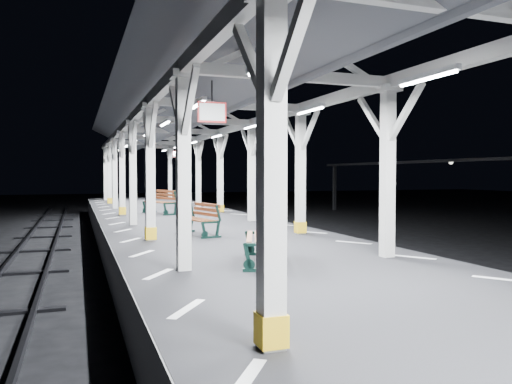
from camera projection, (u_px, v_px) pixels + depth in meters
ground at (256, 293)px, 10.95m from camera, size 120.00×120.00×0.00m
platform at (256, 270)px, 10.94m from camera, size 6.00×50.00×1.00m
hazard_stripes_left at (142, 254)px, 10.09m from camera, size 1.00×48.00×0.01m
hazard_stripes_right at (353, 242)px, 11.75m from camera, size 1.00×48.00×0.01m
track_left at (3, 310)px, 9.26m from camera, size 2.20×60.00×0.16m
track_right at (441, 274)px, 12.64m from camera, size 2.20×60.00×0.16m
canopy at (256, 84)px, 10.77m from camera, size 5.40×49.00×4.65m
bench_near at (267, 235)px, 9.02m from camera, size 1.20×1.88×0.96m
bench_mid at (201, 218)px, 13.22m from camera, size 0.92×1.64×0.84m
bench_far at (162, 201)px, 20.34m from camera, size 1.23×1.90×0.97m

